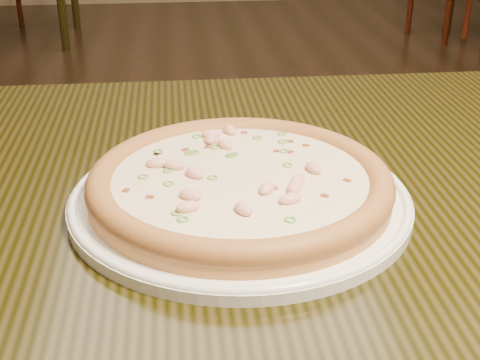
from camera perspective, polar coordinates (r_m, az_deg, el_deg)
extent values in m
cube|color=black|center=(0.79, 8.30, -1.29)|extent=(1.20, 0.80, 0.04)
cylinder|color=white|center=(0.72, 0.00, -1.73)|extent=(0.36, 0.36, 0.01)
torus|color=white|center=(0.71, 0.00, -1.30)|extent=(0.36, 0.36, 0.01)
cylinder|color=#BE8E3F|center=(0.71, 0.00, -0.65)|extent=(0.32, 0.32, 0.02)
torus|color=#B07A3D|center=(0.71, 0.00, 0.00)|extent=(0.32, 0.32, 0.03)
cylinder|color=beige|center=(0.70, 0.00, 0.18)|extent=(0.27, 0.27, 0.00)
ellipsoid|color=#F2B29E|center=(0.73, -7.09, 1.44)|extent=(0.03, 0.02, 0.01)
ellipsoid|color=#F2B29E|center=(0.69, 4.94, -0.06)|extent=(0.02, 0.03, 0.01)
ellipsoid|color=#F2B29E|center=(0.67, 2.32, -0.69)|extent=(0.02, 0.03, 0.01)
ellipsoid|color=#F2B29E|center=(0.64, -4.46, -2.30)|extent=(0.03, 0.02, 0.01)
ellipsoid|color=#F2B29E|center=(0.72, -5.62, 1.26)|extent=(0.03, 0.02, 0.01)
ellipsoid|color=#F2B29E|center=(0.72, 6.30, 1.03)|extent=(0.02, 0.03, 0.01)
ellipsoid|color=#F2B29E|center=(0.70, -3.90, 0.58)|extent=(0.03, 0.03, 0.01)
ellipsoid|color=#F2B29E|center=(0.77, -1.32, 3.09)|extent=(0.02, 0.03, 0.01)
ellipsoid|color=#F2B29E|center=(0.63, 0.30, -2.47)|extent=(0.02, 0.03, 0.01)
ellipsoid|color=#F2B29E|center=(0.67, 4.67, -0.61)|extent=(0.02, 0.03, 0.01)
ellipsoid|color=#F2B29E|center=(0.80, -2.47, 3.97)|extent=(0.03, 0.02, 0.01)
ellipsoid|color=#F2B29E|center=(0.66, -4.25, -1.28)|extent=(0.03, 0.02, 0.01)
ellipsoid|color=#F2B29E|center=(0.65, 4.31, -1.60)|extent=(0.03, 0.02, 0.01)
ellipsoid|color=#F2B29E|center=(0.79, -2.52, 3.50)|extent=(0.01, 0.02, 0.01)
ellipsoid|color=#F2B29E|center=(0.81, -0.88, 4.29)|extent=(0.02, 0.03, 0.01)
cube|color=maroon|center=(0.76, -7.12, 2.16)|extent=(0.01, 0.01, 0.00)
cube|color=maroon|center=(0.76, -7.03, 2.18)|extent=(0.01, 0.01, 0.00)
cube|color=maroon|center=(0.78, 5.63, 2.90)|extent=(0.01, 0.01, 0.00)
cube|color=maroon|center=(0.81, 0.35, 4.02)|extent=(0.01, 0.01, 0.00)
cube|color=maroon|center=(0.67, 7.23, -1.40)|extent=(0.01, 0.01, 0.00)
cube|color=maroon|center=(0.76, 3.16, 2.44)|extent=(0.01, 0.01, 0.00)
cube|color=maroon|center=(0.68, -9.71, -0.95)|extent=(0.01, 0.01, 0.00)
cube|color=maroon|center=(0.64, -4.28, -2.49)|extent=(0.01, 0.01, 0.00)
cube|color=maroon|center=(0.77, -2.83, 2.80)|extent=(0.01, 0.01, 0.00)
cube|color=maroon|center=(0.76, 4.29, 2.34)|extent=(0.01, 0.01, 0.00)
cube|color=maroon|center=(0.67, -7.69, -1.51)|extent=(0.01, 0.01, 0.00)
cube|color=maroon|center=(0.70, 9.12, -0.09)|extent=(0.01, 0.01, 0.00)
cube|color=maroon|center=(0.79, 4.28, 3.25)|extent=(0.01, 0.01, 0.00)
cube|color=maroon|center=(0.77, -4.68, 2.54)|extent=(0.01, 0.01, 0.00)
cube|color=maroon|center=(0.68, 2.93, -0.75)|extent=(0.01, 0.01, 0.00)
cube|color=maroon|center=(0.79, -2.77, 3.37)|extent=(0.01, 0.01, 0.00)
torus|color=#5F9C42|center=(0.62, 4.32, -3.42)|extent=(0.02, 0.02, 0.00)
torus|color=#5F9C42|center=(0.63, -5.40, -2.83)|extent=(0.02, 0.02, 0.00)
torus|color=#5F9C42|center=(0.69, -6.10, -0.34)|extent=(0.02, 0.02, 0.00)
torus|color=#5F9C42|center=(0.71, -8.27, 0.26)|extent=(0.01, 0.01, 0.00)
torus|color=#5F9C42|center=(0.70, -2.35, 0.19)|extent=(0.01, 0.01, 0.00)
torus|color=#5F9C42|center=(0.73, 4.07, 1.27)|extent=(0.01, 0.01, 0.00)
torus|color=#5F9C42|center=(0.76, -4.35, 2.29)|extent=(0.01, 0.01, 0.00)
torus|color=#5F9C42|center=(0.77, -2.13, 2.80)|extent=(0.02, 0.02, 0.00)
torus|color=#5F9C42|center=(0.75, -0.85, 2.07)|extent=(0.02, 0.02, 0.00)
torus|color=#5F9C42|center=(0.80, -3.74, 3.73)|extent=(0.01, 0.01, 0.00)
torus|color=#5F9C42|center=(0.77, -7.01, 2.43)|extent=(0.01, 0.01, 0.00)
torus|color=#5F9C42|center=(0.62, -4.91, -3.37)|extent=(0.01, 0.01, 0.00)
torus|color=#5F9C42|center=(0.76, 3.73, 2.48)|extent=(0.01, 0.01, 0.00)
torus|color=#5F9C42|center=(0.79, 3.68, 3.28)|extent=(0.01, 0.01, 0.00)
torus|color=#5F9C42|center=(0.80, 1.46, 3.60)|extent=(0.02, 0.02, 0.00)
torus|color=#5F9C42|center=(0.76, -3.95, 2.36)|extent=(0.02, 0.02, 0.00)
torus|color=#5F9C42|center=(0.81, 3.58, 3.94)|extent=(0.02, 0.02, 0.00)
torus|color=#5F9C42|center=(0.72, -6.18, 0.80)|extent=(0.02, 0.02, 0.00)
torus|color=#5F9C42|center=(0.75, -0.60, 2.16)|extent=(0.02, 0.02, 0.00)
cylinder|color=#56210A|center=(4.48, 17.36, 13.46)|extent=(0.04, 0.04, 0.41)
cylinder|color=#56210A|center=(4.74, 14.36, 14.46)|extent=(0.04, 0.04, 0.41)
cylinder|color=#56210A|center=(4.70, 18.94, 13.79)|extent=(0.04, 0.04, 0.41)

